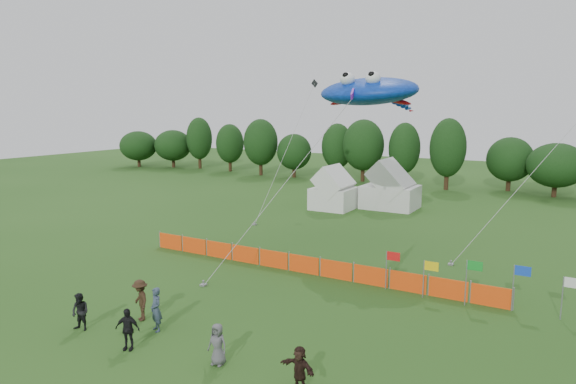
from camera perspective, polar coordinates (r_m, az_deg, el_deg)
The scene contains 15 objects.
ground at distance 21.68m, azimuth -8.27°, elevation -15.99°, with size 160.00×160.00×0.00m, color #234C16.
treeline at distance 61.37m, azimuth 19.89°, elevation 4.04°, with size 104.57×8.78×8.36m.
tent_left at distance 47.44m, azimuth 5.09°, elevation 0.06°, with size 3.67×3.67×3.24m.
tent_right at distance 48.51m, azimuth 11.31°, elevation 0.27°, with size 4.93×3.94×3.48m.
barrier_fence at distance 29.28m, azimuth 1.75°, elevation -8.04°, with size 21.90×0.06×1.00m.
flag_row at distance 25.74m, azimuth 21.92°, elevation -9.07°, with size 10.73×0.70×2.22m.
spectator_a at distance 22.61m, azimuth -14.45°, elevation -12.52°, with size 0.68×0.45×1.87m, color #344257.
spectator_b at distance 23.68m, azimuth -22.08°, elevation -12.26°, with size 0.78×0.61×1.60m, color black.
spectator_c at distance 23.85m, azimuth -16.09°, elevation -11.47°, with size 1.19×0.68×1.84m, color #322014.
spectator_d at distance 21.34m, azimuth -17.41°, elevation -14.32°, with size 0.97×0.40×1.66m, color black.
spectator_e at distance 19.55m, azimuth -7.83°, elevation -16.41°, with size 0.76×0.49×1.55m, color #56555A.
spectator_f at distance 17.86m, azimuth 1.27°, elevation -19.01°, with size 1.41×0.45×1.52m, color black.
stingray_kite at distance 34.96m, azimuth 9.28°, elevation 10.93°, with size 8.30×21.35×11.55m.
small_kite_white at distance 36.89m, azimuth 28.02°, elevation 5.03°, with size 7.48×9.01×10.25m.
small_kite_dark at distance 45.52m, azimuth 0.31°, elevation 5.84°, with size 0.91×11.31×11.95m.
Camera 1 is at (12.27, -15.30, 9.23)m, focal length 32.00 mm.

